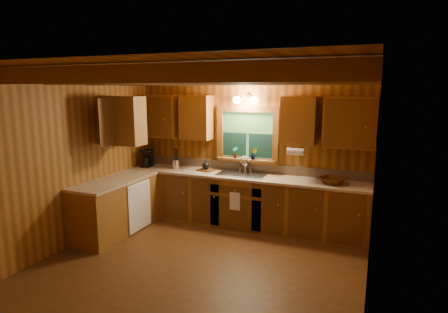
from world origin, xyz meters
The scene contains 20 objects.
room centered at (0.00, 0.00, 1.30)m, with size 4.20×4.20×4.20m.
ceiling_beams centered at (0.00, 0.00, 2.49)m, with size 4.20×2.54×0.18m.
base_cabinets centered at (-0.49, 1.28, 0.43)m, with size 4.20×2.22×0.86m.
countertop centered at (-0.48, 1.29, 0.88)m, with size 4.20×2.24×0.04m.
backsplash centered at (0.00, 1.89, 0.98)m, with size 4.20×0.02×0.16m, color tan.
dishwasher_panel centered at (-1.47, 0.68, 0.43)m, with size 0.02×0.60×0.80m, color white.
upper_cabinets centered at (-0.56, 1.42, 1.84)m, with size 4.19×1.77×0.78m.
window centered at (0.00, 1.87, 1.53)m, with size 1.12×0.08×1.00m.
window_sill centered at (0.00, 1.82, 1.12)m, with size 1.06×0.14×0.04m, color brown.
wall_sconce centered at (0.00, 1.75, 2.16)m, with size 0.45×0.21×0.17m.
paper_towel_roll centered at (0.92, 1.53, 1.37)m, with size 0.11×0.11×0.27m, color white.
dish_towel centered at (0.00, 1.26, 0.52)m, with size 0.18×0.01×0.30m, color white.
sink centered at (0.00, 1.60, 0.86)m, with size 0.82×0.48×0.43m.
coffee_maker centered at (-1.88, 1.54, 1.06)m, with size 0.18×0.24×0.33m.
utensil_crock centered at (-1.29, 1.60, 0.99)m, with size 0.13×0.13×0.38m.
cutting_board centered at (-0.70, 1.63, 0.91)m, with size 0.29×0.20×0.03m, color #5A3213.
teakettle centered at (-0.70, 1.63, 0.99)m, with size 0.13×0.13×0.17m.
wicker_basket centered at (1.50, 1.56, 0.95)m, with size 0.39×0.39×0.10m, color #48230C.
potted_plant_left centered at (-0.20, 1.80, 1.24)m, with size 0.10×0.07×0.20m, color #5A3213.
potted_plant_right centered at (0.14, 1.80, 1.24)m, with size 0.11×0.09×0.20m, color #5A3213.
Camera 1 is at (2.11, -4.26, 2.35)m, focal length 29.89 mm.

